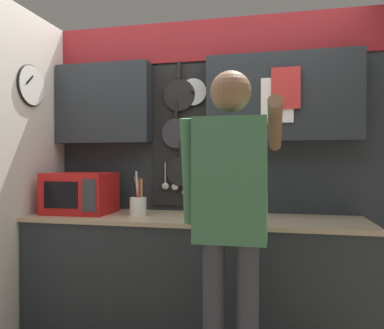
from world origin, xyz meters
TOP-DOWN VIEW (x-y plane):
  - base_cabinet_counter at (0.00, -0.00)m, footprint 2.42×0.63m
  - back_wall_unit at (0.01, 0.28)m, footprint 2.99×0.23m
  - side_wall at (-1.23, -0.39)m, footprint 0.07×1.60m
  - microwave at (-0.88, -0.01)m, footprint 0.49×0.37m
  - knife_block at (0.17, -0.01)m, footprint 0.11×0.15m
  - utensil_crock at (-0.41, -0.01)m, footprint 0.12×0.12m
  - person at (0.35, -0.65)m, footprint 0.54×0.67m

SIDE VIEW (x-z plane):
  - base_cabinet_counter at x=0.00m, z-range 0.00..0.89m
  - utensil_crock at x=-0.41m, z-range 0.81..1.14m
  - knife_block at x=0.17m, z-range 0.86..1.15m
  - microwave at x=-0.88m, z-range 0.90..1.21m
  - person at x=0.35m, z-range 0.18..1.95m
  - side_wall at x=-1.23m, z-range 0.01..2.43m
  - back_wall_unit at x=0.01m, z-range 0.26..2.68m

